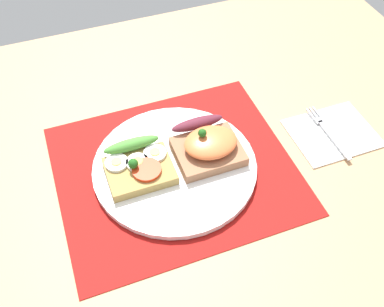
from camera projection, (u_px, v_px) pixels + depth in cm
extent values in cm
cube|color=tan|center=(175.00, 175.00, 73.75)|extent=(120.00, 90.00, 3.20)
cube|color=maroon|center=(175.00, 169.00, 72.42)|extent=(38.14, 33.30, 0.30)
cylinder|color=white|center=(175.00, 166.00, 71.90)|extent=(26.73, 26.73, 1.07)
cube|color=#A68747|center=(140.00, 172.00, 69.48)|extent=(10.44, 8.14, 1.65)
cylinder|color=red|center=(147.00, 170.00, 68.28)|extent=(4.61, 4.61, 0.60)
ellipsoid|color=#498E34|center=(131.00, 145.00, 70.89)|extent=(9.19, 2.20, 1.80)
sphere|color=#1E5919|center=(133.00, 164.00, 67.59)|extent=(1.60, 1.60, 1.60)
cylinder|color=white|center=(117.00, 163.00, 69.26)|extent=(3.68, 3.68, 0.50)
cylinder|color=yellow|center=(116.00, 161.00, 69.01)|extent=(1.66, 1.66, 0.16)
cylinder|color=white|center=(138.00, 162.00, 69.31)|extent=(3.68, 3.68, 0.50)
cylinder|color=yellow|center=(137.00, 161.00, 69.06)|extent=(1.66, 1.66, 0.16)
cylinder|color=white|center=(155.00, 153.00, 70.55)|extent=(3.68, 3.68, 0.50)
cylinder|color=yellow|center=(155.00, 152.00, 70.30)|extent=(1.66, 1.66, 0.16)
cube|color=#9B6949|center=(208.00, 151.00, 72.22)|extent=(10.72, 8.88, 1.79)
ellipsoid|color=orange|center=(211.00, 143.00, 70.53)|extent=(8.79, 7.10, 2.37)
ellipsoid|color=maroon|center=(197.00, 123.00, 73.80)|extent=(9.11, 2.20, 1.80)
sphere|color=#1E5919|center=(202.00, 133.00, 69.39)|extent=(1.40, 1.40, 1.40)
cube|color=white|center=(332.00, 133.00, 77.56)|extent=(14.52, 11.77, 0.60)
cube|color=#B7B7BC|center=(334.00, 140.00, 75.82)|extent=(0.80, 9.67, 0.32)
cube|color=#B7B7BC|center=(319.00, 120.00, 78.89)|extent=(1.50, 1.20, 0.32)
cube|color=#B7B7BC|center=(310.00, 114.00, 79.96)|extent=(0.32, 2.80, 0.32)
cube|color=#B7B7BC|center=(313.00, 113.00, 80.10)|extent=(0.32, 2.80, 0.32)
cube|color=#B7B7BC|center=(317.00, 112.00, 80.25)|extent=(0.32, 2.80, 0.32)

